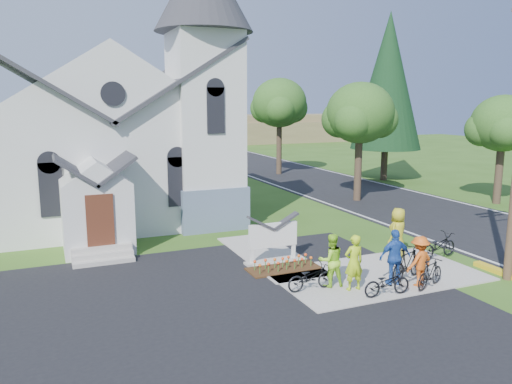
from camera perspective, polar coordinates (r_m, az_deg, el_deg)
name	(u,v)px	position (r m, az deg, el deg)	size (l,w,h in m)	color
ground	(348,287)	(16.64, 10.51, -10.58)	(120.00, 120.00, 0.00)	#365A19
parking_lot	(141,358)	(12.50, -13.03, -17.99)	(20.00, 16.00, 0.02)	black
road	(350,191)	(34.11, 10.70, 0.16)	(8.00, 90.00, 0.02)	black
sidewalk	(377,275)	(17.84, 13.69, -9.18)	(7.00, 4.00, 0.05)	#9D978E
church	(114,115)	(25.60, -15.89, 8.46)	(12.35, 12.00, 13.00)	silver
church_sign	(273,236)	(18.42, 1.96, -5.00)	(2.20, 0.40, 1.70)	#9D978E
flower_bed	(284,269)	(17.94, 3.17, -8.75)	(2.60, 1.10, 0.07)	#37220F
tree_road_near	(360,114)	(30.28, 11.80, 8.77)	(4.00, 4.00, 7.05)	#3D2A21
tree_road_mid	(279,103)	(40.94, 2.70, 10.10)	(4.40, 4.40, 7.80)	#3D2A21
tree_road_far	(503,124)	(32.01, 26.40, 6.97)	(3.60, 3.60, 6.30)	#3D2A21
conifer	(388,81)	(38.99, 14.84, 12.13)	(5.20, 5.20, 12.40)	#3D2A21
distant_hills	(139,130)	(70.38, -13.17, 6.95)	(61.00, 10.00, 5.60)	olive
cyclist_0	(354,262)	(15.98, 11.12, -7.90)	(0.65, 0.43, 1.79)	#ACD419
bike_0	(311,277)	(15.91, 6.28, -9.64)	(0.56, 1.61, 0.84)	black
cyclist_1	(331,260)	(16.18, 8.56, -7.71)	(0.84, 0.65, 1.72)	#9AE42A
bike_1	(408,264)	(17.38, 16.93, -7.83)	(0.52, 1.86, 1.12)	black
cyclist_2	(395,257)	(16.72, 15.60, -7.19)	(1.07, 0.45, 1.83)	#214DA8
bike_2	(387,283)	(15.89, 14.74, -10.00)	(0.55, 1.56, 0.82)	black
cyclist_3	(420,261)	(16.91, 18.19, -7.50)	(1.05, 0.60, 1.63)	#DC5B18
bike_3	(430,273)	(16.93, 19.28, -8.78)	(0.44, 1.55, 0.93)	black
cyclist_4	(398,233)	(19.60, 15.90, -4.51)	(0.94, 0.61, 1.92)	gold
bike_4	(439,246)	(20.10, 20.14, -5.79)	(0.64, 1.84, 0.97)	black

